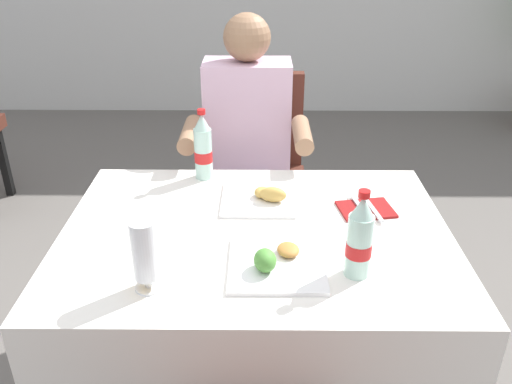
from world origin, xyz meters
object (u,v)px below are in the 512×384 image
beer_glass_left (145,255)px  cola_bottle_secondary (360,239)px  plate_near_camera (275,262)px  seated_diner_far (248,149)px  napkin_cutlery_set (366,209)px  plate_far_diner (262,198)px  main_dining_table (256,277)px  chair_far_diner_seat (257,172)px  cola_bottle_primary (203,149)px

beer_glass_left → cola_bottle_secondary: size_ratio=0.79×
plate_near_camera → beer_glass_left: size_ratio=1.32×
seated_diner_far → napkin_cutlery_set: size_ratio=6.44×
beer_glass_left → seated_diner_far: bearing=77.1°
beer_glass_left → napkin_cutlery_set: bearing=33.3°
beer_glass_left → napkin_cutlery_set: 0.75m
plate_far_diner → napkin_cutlery_set: (0.34, -0.06, -0.01)m
plate_far_diner → beer_glass_left: 0.56m
main_dining_table → napkin_cutlery_set: napkin_cutlery_set is taller
plate_near_camera → beer_glass_left: bearing=-163.8°
plate_near_camera → cola_bottle_secondary: cola_bottle_secondary is taller
main_dining_table → chair_far_diner_seat: size_ratio=1.21×
cola_bottle_primary → napkin_cutlery_set: size_ratio=1.31×
main_dining_table → cola_bottle_secondary: 0.44m
napkin_cutlery_set → main_dining_table: bearing=-160.0°
main_dining_table → chair_far_diner_seat: 0.83m
beer_glass_left → cola_bottle_primary: (0.08, 0.65, 0.01)m
chair_far_diner_seat → cola_bottle_secondary: bearing=-75.6°
cola_bottle_primary → plate_far_diner: bearing=-41.5°
napkin_cutlery_set → cola_bottle_secondary: bearing=-104.0°
plate_near_camera → cola_bottle_secondary: 0.23m
chair_far_diner_seat → beer_glass_left: size_ratio=4.93×
main_dining_table → napkin_cutlery_set: 0.42m
napkin_cutlery_set → plate_near_camera: bearing=-133.5°
main_dining_table → cola_bottle_primary: cola_bottle_primary is taller
cola_bottle_secondary → beer_glass_left: bearing=-173.0°
plate_near_camera → cola_bottle_primary: 0.62m
chair_far_diner_seat → plate_far_diner: bearing=-88.4°
cola_bottle_secondary → plate_near_camera: bearing=172.5°
seated_diner_far → cola_bottle_primary: (-0.15, -0.35, 0.15)m
chair_far_diner_seat → plate_far_diner: (0.02, -0.64, 0.21)m
beer_glass_left → plate_far_diner: bearing=58.4°
chair_far_diner_seat → cola_bottle_secondary: cola_bottle_secondary is taller
seated_diner_far → cola_bottle_secondary: 0.99m
cola_bottle_primary → cola_bottle_secondary: 0.74m
beer_glass_left → cola_bottle_primary: size_ratio=0.76×
beer_glass_left → cola_bottle_secondary: bearing=7.0°
seated_diner_far → plate_far_diner: seated_diner_far is taller
plate_near_camera → beer_glass_left: beer_glass_left is taller
main_dining_table → seated_diner_far: size_ratio=0.93×
beer_glass_left → napkin_cutlery_set: beer_glass_left is taller
cola_bottle_secondary → seated_diner_far: bearing=108.3°
main_dining_table → beer_glass_left: size_ratio=5.97×
plate_far_diner → seated_diner_far: bearing=96.4°
plate_far_diner → cola_bottle_primary: (-0.21, 0.18, 0.10)m
seated_diner_far → cola_bottle_secondary: bearing=-71.7°
cola_bottle_secondary → napkin_cutlery_set: size_ratio=1.27×
beer_glass_left → cola_bottle_primary: bearing=83.0°
seated_diner_far → main_dining_table: bearing=-86.7°
seated_diner_far → plate_far_diner: 0.54m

